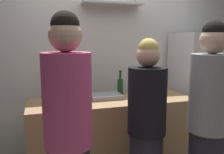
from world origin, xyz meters
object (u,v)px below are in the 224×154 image
wine_bottle_green_glass (120,86)px  baking_pan (106,96)px  wine_bottle_pale_glass (83,89)px  person_grey_hoodie (208,125)px  refrigerator (199,94)px  person_pink_top (68,138)px  water_bottle_plastic (73,98)px  person_blonde (146,130)px  utensil_holder (154,90)px

wine_bottle_green_glass → baking_pan: bearing=-148.7°
baking_pan → wine_bottle_pale_glass: 0.27m
baking_pan → person_grey_hoodie: size_ratio=0.20×
baking_pan → person_grey_hoodie: 1.11m
baking_pan → wine_bottle_green_glass: 0.27m
wine_bottle_green_glass → person_grey_hoodie: person_grey_hoodie is taller
refrigerator → person_pink_top: size_ratio=0.94×
refrigerator → person_pink_top: 2.23m
wine_bottle_green_glass → water_bottle_plastic: 0.72m
wine_bottle_pale_glass → person_blonde: person_blonde is taller
baking_pan → person_blonde: person_blonde is taller
water_bottle_plastic → person_grey_hoodie: person_grey_hoodie is taller
person_grey_hoodie → refrigerator: bearing=-28.7°
baking_pan → person_pink_top: 1.03m
water_bottle_plastic → wine_bottle_green_glass: bearing=31.6°
water_bottle_plastic → person_blonde: size_ratio=0.14×
refrigerator → person_grey_hoodie: bearing=-123.5°
wine_bottle_pale_glass → person_blonde: size_ratio=0.21×
utensil_holder → wine_bottle_green_glass: bearing=161.9°
person_blonde → person_pink_top: 0.77m
utensil_holder → water_bottle_plastic: 1.03m
refrigerator → utensil_holder: (-0.81, -0.23, 0.15)m
refrigerator → wine_bottle_green_glass: 1.21m
wine_bottle_pale_glass → person_blonde: (0.45, -0.64, -0.27)m
utensil_holder → wine_bottle_pale_glass: wine_bottle_pale_glass is taller
refrigerator → wine_bottle_pale_glass: size_ratio=5.04×
utensil_holder → person_blonde: bearing=-121.0°
refrigerator → wine_bottle_green_glass: refrigerator is taller
wine_bottle_pale_glass → person_pink_top: size_ratio=0.19×
refrigerator → wine_bottle_pale_glass: (-1.65, -0.25, 0.22)m
person_blonde → person_pink_top: size_ratio=0.90×
refrigerator → utensil_holder: refrigerator is taller
refrigerator → utensil_holder: size_ratio=7.70×
wine_bottle_green_glass → person_grey_hoodie: 1.13m
wine_bottle_green_glass → person_pink_top: bearing=-125.9°
utensil_holder → wine_bottle_green_glass: (-0.38, 0.12, 0.05)m
refrigerator → utensil_holder: 0.85m
refrigerator → person_blonde: (-1.20, -0.88, -0.05)m
utensil_holder → wine_bottle_pale_glass: (-0.84, -0.02, 0.06)m
person_blonde → person_grey_hoodie: bearing=-147.6°
wine_bottle_green_glass → person_grey_hoodie: size_ratio=0.17×
person_grey_hoodie → person_pink_top: size_ratio=0.98×
utensil_holder → person_blonde: 0.79m
wine_bottle_pale_glass → wine_bottle_green_glass: size_ratio=1.14×
utensil_holder → wine_bottle_pale_glass: 0.85m
person_blonde → refrigerator: bearing=-81.3°
baking_pan → water_bottle_plastic: size_ratio=1.58×
refrigerator → person_blonde: refrigerator is taller
person_grey_hoodie → person_pink_top: (-1.17, 0.02, 0.02)m
water_bottle_plastic → refrigerator: bearing=15.1°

